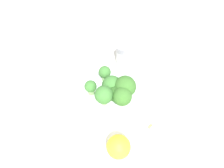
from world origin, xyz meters
name	(u,v)px	position (x,y,z in m)	size (l,w,h in m)	color
ground_plane	(112,100)	(0.00, 0.00, 0.00)	(3.00, 3.00, 0.00)	silver
bowl	(112,96)	(0.00, 0.00, 0.02)	(0.18, 0.18, 0.04)	silver
broccoli_floret_0	(104,95)	(0.02, -0.04, 0.08)	(0.05, 0.05, 0.06)	#8EB770
broccoli_floret_1	(112,84)	(0.00, 0.00, 0.07)	(0.06, 0.06, 0.06)	#8EB770
broccoli_floret_2	(105,73)	(-0.05, 0.01, 0.07)	(0.04, 0.04, 0.05)	#8EB770
broccoli_floret_3	(125,87)	(0.03, 0.02, 0.08)	(0.06, 0.06, 0.07)	#8EB770
broccoli_floret_4	(123,96)	(0.05, 0.00, 0.07)	(0.05, 0.05, 0.06)	#8EB770
broccoli_floret_5	(115,93)	(0.03, -0.01, 0.06)	(0.04, 0.04, 0.05)	#8EB770
broccoli_floret_6	(91,87)	(-0.03, -0.05, 0.06)	(0.03, 0.03, 0.05)	#84AD66
pepper_shaker	(122,56)	(-0.11, 0.10, 0.04)	(0.04, 0.04, 0.08)	silver
lemon_wedge	(119,147)	(0.14, -0.07, 0.03)	(0.06, 0.06, 0.06)	yellow
almond_crumb_0	(118,61)	(-0.12, 0.10, 0.00)	(0.01, 0.00, 0.01)	tan
almond_crumb_1	(150,127)	(0.13, 0.04, 0.00)	(0.01, 0.01, 0.01)	tan
almond_crumb_2	(122,147)	(0.14, -0.06, 0.00)	(0.01, 0.01, 0.01)	#AD7F4C
almond_crumb_3	(151,125)	(0.13, 0.04, 0.00)	(0.01, 0.01, 0.01)	#AD7F4C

